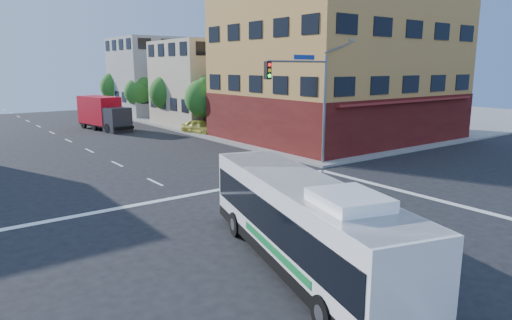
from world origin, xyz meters
TOP-DOWN VIEW (x-y plane):
  - ground at (0.00, 0.00)m, footprint 120.00×120.00m
  - sidewalk_ne at (35.00, 35.00)m, footprint 50.00×50.00m
  - corner_building_ne at (19.99, 18.48)m, footprint 18.10×15.44m
  - building_east_near at (16.98, 33.98)m, footprint 12.06×10.06m
  - building_east_far at (16.98, 47.98)m, footprint 12.06×10.06m
  - signal_mast_ne at (9.08, 10.62)m, footprint 7.91×1.13m
  - street_tree_a at (11.90, 27.92)m, footprint 3.60×3.60m
  - street_tree_b at (11.90, 35.92)m, footprint 3.80×3.80m
  - street_tree_c at (11.90, 43.92)m, footprint 3.40×3.40m
  - street_tree_d at (11.90, 51.92)m, footprint 4.00×4.00m
  - transit_bus at (-0.85, -0.05)m, footprint 5.08×10.87m
  - box_truck at (4.86, 36.12)m, footprint 3.35×7.65m
  - parked_car at (11.21, 27.77)m, footprint 2.64×4.27m

SIDE VIEW (x-z plane):
  - ground at x=0.00m, z-range 0.00..0.00m
  - sidewalk_ne at x=35.00m, z-range 0.00..0.15m
  - parked_car at x=11.21m, z-range 0.00..1.36m
  - transit_bus at x=-0.85m, z-range -0.03..3.12m
  - box_truck at x=4.86m, z-range -0.05..3.28m
  - street_tree_c at x=11.90m, z-range 0.82..6.11m
  - street_tree_a at x=11.90m, z-range 0.83..6.35m
  - street_tree_b at x=11.90m, z-range 0.85..6.65m
  - street_tree_d at x=11.90m, z-range 0.87..6.90m
  - building_east_near at x=16.98m, z-range 0.01..9.01m
  - signal_mast_ne at x=9.08m, z-range 0.95..9.02m
  - building_east_far at x=16.98m, z-range 0.01..10.01m
  - corner_building_ne at x=19.99m, z-range -1.11..12.89m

